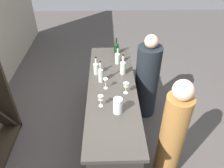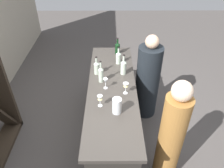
# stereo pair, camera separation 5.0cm
# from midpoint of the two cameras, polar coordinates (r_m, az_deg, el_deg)

# --- Properties ---
(ground_plane) EXTENTS (12.00, 12.00, 0.00)m
(ground_plane) POSITION_cam_midpoint_polar(r_m,az_deg,el_deg) (3.68, 0.40, -12.34)
(ground_plane) COLOR #4C4744
(bar_counter) EXTENTS (2.33, 0.66, 0.93)m
(bar_counter) POSITION_cam_midpoint_polar(r_m,az_deg,el_deg) (3.34, 0.43, -7.05)
(bar_counter) COLOR #2A2723
(bar_counter) RESTS_ON ground
(wine_bottle_leftmost_clear_pale) EXTENTS (0.07, 0.07, 0.33)m
(wine_bottle_leftmost_clear_pale) POSITION_cam_midpoint_polar(r_m,az_deg,el_deg) (3.08, -2.40, 2.60)
(wine_bottle_leftmost_clear_pale) COLOR #B7C6B2
(wine_bottle_leftmost_clear_pale) RESTS_ON bar_counter
(wine_bottle_second_left_clear_pale) EXTENTS (0.08, 0.08, 0.32)m
(wine_bottle_second_left_clear_pale) POSITION_cam_midpoint_polar(r_m,az_deg,el_deg) (3.25, 3.41, 4.47)
(wine_bottle_second_left_clear_pale) COLOR #B7C6B2
(wine_bottle_second_left_clear_pale) RESTS_ON bar_counter
(wine_bottle_center_clear_pale) EXTENTS (0.08, 0.08, 0.28)m
(wine_bottle_center_clear_pale) POSITION_cam_midpoint_polar(r_m,az_deg,el_deg) (3.26, -3.53, 4.30)
(wine_bottle_center_clear_pale) COLOR #B7C6B2
(wine_bottle_center_clear_pale) RESTS_ON bar_counter
(wine_bottle_second_right_clear_pale) EXTENTS (0.08, 0.08, 0.28)m
(wine_bottle_second_right_clear_pale) POSITION_cam_midpoint_polar(r_m,az_deg,el_deg) (3.51, 2.09, 6.87)
(wine_bottle_second_right_clear_pale) COLOR #B7C6B2
(wine_bottle_second_right_clear_pale) RESTS_ON bar_counter
(wine_bottle_rightmost_dark_green) EXTENTS (0.08, 0.08, 0.28)m
(wine_bottle_rightmost_dark_green) POSITION_cam_midpoint_polar(r_m,az_deg,el_deg) (3.79, 1.81, 9.30)
(wine_bottle_rightmost_dark_green) COLOR black
(wine_bottle_rightmost_dark_green) RESTS_ON bar_counter
(wine_glass_near_left) EXTENTS (0.08, 0.08, 0.16)m
(wine_glass_near_left) POSITION_cam_midpoint_polar(r_m,az_deg,el_deg) (2.87, 4.05, -0.53)
(wine_glass_near_left) COLOR white
(wine_glass_near_left) RESTS_ON bar_counter
(wine_glass_near_center) EXTENTS (0.07, 0.07, 0.16)m
(wine_glass_near_center) POSITION_cam_midpoint_polar(r_m,az_deg,el_deg) (2.95, -1.22, 0.71)
(wine_glass_near_center) COLOR white
(wine_glass_near_center) RESTS_ON bar_counter
(wine_glass_near_right) EXTENTS (0.07, 0.07, 0.16)m
(wine_glass_near_right) POSITION_cam_midpoint_polar(r_m,az_deg,el_deg) (2.68, -2.59, -3.89)
(wine_glass_near_right) COLOR white
(wine_glass_near_right) RESTS_ON bar_counter
(water_pitcher) EXTENTS (0.11, 0.11, 0.20)m
(water_pitcher) POSITION_cam_midpoint_polar(r_m,az_deg,el_deg) (2.60, 1.83, -5.63)
(water_pitcher) COLOR silver
(water_pitcher) RESTS_ON bar_counter
(person_left_guest) EXTENTS (0.48, 0.48, 1.47)m
(person_left_guest) POSITION_cam_midpoint_polar(r_m,az_deg,el_deg) (3.65, 9.53, 0.77)
(person_left_guest) COLOR black
(person_left_guest) RESTS_ON ground
(person_center_guest) EXTENTS (0.30, 0.30, 1.51)m
(person_center_guest) POSITION_cam_midpoint_polar(r_m,az_deg,el_deg) (2.79, 15.53, -12.83)
(person_center_guest) COLOR #9E6B33
(person_center_guest) RESTS_ON ground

